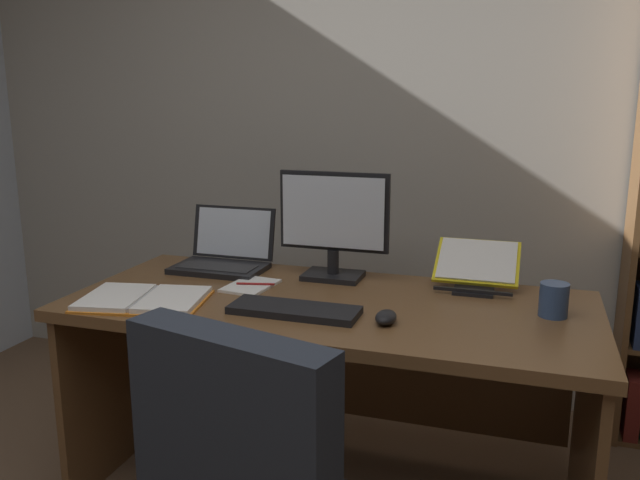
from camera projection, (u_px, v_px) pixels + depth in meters
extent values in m
cube|color=#B2ADA3|center=(405.00, 95.00, 3.01)|extent=(5.06, 0.12, 2.86)
cube|color=brown|center=(329.00, 306.00, 2.23)|extent=(1.78, 0.79, 0.04)
cube|color=brown|center=(122.00, 375.00, 2.57)|extent=(0.03, 0.73, 0.71)
cube|color=brown|center=(587.00, 445.00, 2.05)|extent=(0.03, 0.73, 0.71)
cube|color=brown|center=(355.00, 357.00, 2.65)|extent=(1.66, 0.03, 0.50)
cube|color=brown|center=(636.00, 198.00, 2.61)|extent=(0.02, 0.26, 2.06)
cube|color=maroon|center=(631.00, 405.00, 2.74)|extent=(0.06, 0.15, 0.27)
cube|color=navy|center=(638.00, 315.00, 2.66)|extent=(0.03, 0.16, 0.25)
cube|color=#232833|center=(232.00, 461.00, 1.34)|extent=(0.49, 0.21, 0.56)
cube|color=black|center=(201.00, 458.00, 1.70)|extent=(0.14, 0.38, 0.04)
cube|color=black|center=(333.00, 276.00, 2.49)|extent=(0.22, 0.16, 0.02)
cylinder|color=black|center=(333.00, 262.00, 2.48)|extent=(0.04, 0.04, 0.09)
cube|color=black|center=(334.00, 211.00, 2.44)|extent=(0.42, 0.02, 0.30)
cube|color=silver|center=(332.00, 212.00, 2.42)|extent=(0.39, 0.00, 0.27)
cube|color=black|center=(219.00, 268.00, 2.59)|extent=(0.36, 0.23, 0.02)
cube|color=#2D2D30|center=(217.00, 266.00, 2.57)|extent=(0.31, 0.13, 0.00)
cube|color=black|center=(234.00, 232.00, 2.70)|extent=(0.36, 0.06, 0.21)
cube|color=silver|center=(233.00, 232.00, 2.69)|extent=(0.32, 0.05, 0.19)
cube|color=black|center=(294.00, 310.00, 2.09)|extent=(0.42, 0.15, 0.02)
ellipsoid|color=black|center=(386.00, 317.00, 2.00)|extent=(0.06, 0.10, 0.04)
cube|color=black|center=(473.00, 291.00, 2.31)|extent=(0.14, 0.12, 0.01)
cube|color=black|center=(472.00, 291.00, 2.27)|extent=(0.27, 0.01, 0.01)
cube|color=yellow|center=(477.00, 262.00, 2.40)|extent=(0.30, 0.22, 0.12)
cube|color=white|center=(477.00, 260.00, 2.39)|extent=(0.28, 0.20, 0.11)
cube|color=orange|center=(115.00, 300.00, 2.21)|extent=(0.26, 0.32, 0.01)
cube|color=orange|center=(173.00, 302.00, 2.19)|extent=(0.26, 0.32, 0.01)
cube|color=white|center=(115.00, 297.00, 2.21)|extent=(0.24, 0.31, 0.02)
cube|color=white|center=(173.00, 299.00, 2.19)|extent=(0.24, 0.31, 0.02)
cylinder|color=#B7B7BC|center=(144.00, 299.00, 2.20)|extent=(0.07, 0.26, 0.02)
cube|color=white|center=(251.00, 286.00, 2.38)|extent=(0.17, 0.22, 0.01)
cylinder|color=maroon|center=(256.00, 284.00, 2.37)|extent=(0.14, 0.04, 0.01)
cylinder|color=#334C7A|center=(554.00, 300.00, 2.05)|extent=(0.09, 0.09, 0.11)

